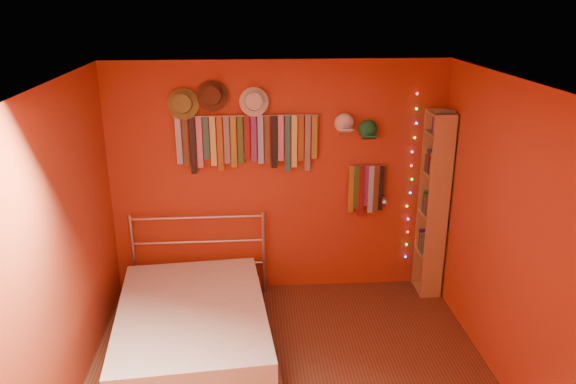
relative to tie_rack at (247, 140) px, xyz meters
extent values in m
cube|color=maroon|center=(0.32, 0.07, -0.46)|extent=(3.50, 0.02, 2.50)
cube|color=maroon|center=(2.07, -1.68, -0.46)|extent=(0.02, 3.50, 2.50)
cube|color=maroon|center=(-1.43, -1.68, -0.46)|extent=(0.02, 3.50, 2.50)
cube|color=white|center=(0.32, -1.68, 0.79)|extent=(3.50, 3.50, 0.02)
cylinder|color=#B4B5B9|center=(0.00, 0.02, 0.24)|extent=(1.45, 0.01, 0.01)
cube|color=#7195C9|center=(-0.69, 0.01, 0.00)|extent=(0.06, 0.01, 0.48)
cube|color=#462617|center=(-0.62, 0.00, -0.01)|extent=(0.06, 0.01, 0.50)
cube|color=black|center=(-0.55, -0.01, -0.05)|extent=(0.06, 0.01, 0.59)
cube|color=#A3517F|center=(-0.48, 0.01, -0.02)|extent=(0.06, 0.01, 0.53)
cube|color=#175048|center=(-0.41, 0.00, 0.02)|extent=(0.06, 0.01, 0.44)
cube|color=#CBB551|center=(-0.34, -0.01, -0.01)|extent=(0.06, 0.01, 0.51)
cube|color=brown|center=(-0.28, 0.01, -0.04)|extent=(0.06, 0.01, 0.57)
cube|color=navy|center=(-0.21, 0.00, 0.00)|extent=(0.06, 0.01, 0.49)
cube|color=olive|center=(-0.14, -0.01, -0.02)|extent=(0.06, 0.01, 0.53)
cube|color=#295020|center=(-0.07, 0.01, -0.01)|extent=(0.06, 0.01, 0.50)
cube|color=maroon|center=(0.00, 0.00, 0.02)|extent=(0.06, 0.01, 0.44)
cube|color=#441860|center=(0.07, -0.01, 0.01)|extent=(0.06, 0.01, 0.47)
cube|color=#6D89C2|center=(0.14, 0.01, -0.01)|extent=(0.06, 0.01, 0.50)
cube|color=#51341B|center=(0.20, 0.00, -0.01)|extent=(0.06, 0.01, 0.51)
cube|color=black|center=(0.27, -0.01, -0.03)|extent=(0.06, 0.01, 0.54)
cube|color=#BC5E8D|center=(0.34, 0.01, 0.01)|extent=(0.06, 0.01, 0.47)
cube|color=#185551|center=(0.41, 0.00, -0.05)|extent=(0.06, 0.01, 0.59)
cube|color=#D1C853|center=(0.48, -0.01, -0.03)|extent=(0.06, 0.01, 0.54)
cube|color=brown|center=(0.55, 0.01, 0.00)|extent=(0.06, 0.01, 0.48)
cube|color=#131755|center=(0.61, 0.00, -0.05)|extent=(0.06, 0.01, 0.59)
cube|color=#96611B|center=(0.68, -0.01, 0.02)|extent=(0.06, 0.01, 0.45)
cylinder|color=#B4B5B9|center=(1.24, 0.02, -0.30)|extent=(0.40, 0.01, 0.01)
cube|color=brown|center=(1.08, 0.01, -0.56)|extent=(0.06, 0.01, 0.52)
cube|color=#24461C|center=(1.14, 0.00, -0.54)|extent=(0.06, 0.01, 0.47)
cube|color=#62120E|center=(1.19, -0.01, -0.58)|extent=(0.06, 0.01, 0.56)
cube|color=#5C1B6F|center=(1.24, 0.01, -0.53)|extent=(0.06, 0.01, 0.44)
cube|color=#7AA2DA|center=(1.30, 0.00, -0.57)|extent=(0.06, 0.01, 0.52)
cube|color=#472817|center=(1.35, -0.01, -0.56)|extent=(0.06, 0.01, 0.52)
cube|color=black|center=(1.40, 0.01, -0.55)|extent=(0.06, 0.01, 0.50)
cylinder|color=olive|center=(-0.62, 0.01, 0.37)|extent=(0.31, 0.08, 0.31)
cylinder|color=olive|center=(-0.62, -0.05, 0.38)|extent=(0.18, 0.15, 0.20)
cylinder|color=#332314|center=(-0.62, -0.02, 0.38)|extent=(0.19, 0.06, 0.19)
cylinder|color=#482819|center=(-0.33, 0.01, 0.45)|extent=(0.31, 0.08, 0.30)
cylinder|color=#482819|center=(-0.33, -0.05, 0.46)|extent=(0.18, 0.15, 0.20)
cylinder|color=black|center=(-0.33, -0.02, 0.45)|extent=(0.19, 0.06, 0.19)
cylinder|color=beige|center=(0.07, 0.01, 0.38)|extent=(0.29, 0.07, 0.29)
cylinder|color=beige|center=(0.07, -0.04, 0.40)|extent=(0.17, 0.14, 0.19)
cylinder|color=black|center=(0.07, -0.02, 0.39)|extent=(0.18, 0.06, 0.18)
ellipsoid|color=white|center=(0.99, 0.02, 0.16)|extent=(0.19, 0.14, 0.19)
cube|color=white|center=(0.99, -0.10, 0.10)|extent=(0.14, 0.10, 0.06)
ellipsoid|color=#18703B|center=(1.23, 0.02, 0.08)|extent=(0.19, 0.14, 0.19)
cube|color=#18703B|center=(1.23, -0.10, 0.03)|extent=(0.14, 0.10, 0.06)
sphere|color=#FF3333|center=(1.73, 0.03, 0.44)|extent=(0.02, 0.02, 0.02)
sphere|color=#33FF4C|center=(1.73, 0.03, 0.29)|extent=(0.02, 0.02, 0.02)
sphere|color=#4C66FF|center=(1.74, 0.03, 0.14)|extent=(0.02, 0.02, 0.02)
sphere|color=yellow|center=(1.74, 0.03, -0.01)|extent=(0.02, 0.02, 0.02)
sphere|color=#FF4CCC|center=(1.72, 0.03, -0.17)|extent=(0.02, 0.02, 0.02)
sphere|color=#FF3333|center=(1.72, 0.03, -0.32)|extent=(0.02, 0.02, 0.02)
sphere|color=#33FF4C|center=(1.74, 0.03, -0.47)|extent=(0.02, 0.02, 0.02)
sphere|color=#4C66FF|center=(1.73, 0.03, -0.62)|extent=(0.02, 0.02, 0.02)
sphere|color=yellow|center=(1.71, 0.03, -0.77)|extent=(0.02, 0.02, 0.02)
sphere|color=#FF4CCC|center=(1.73, 0.03, -0.93)|extent=(0.02, 0.02, 0.02)
sphere|color=#FF3333|center=(1.74, 0.03, -1.08)|extent=(0.02, 0.02, 0.02)
sphere|color=#33FF4C|center=(1.73, 0.03, -1.23)|extent=(0.02, 0.02, 0.02)
sphere|color=#4C66FF|center=(1.73, 0.03, -1.38)|extent=(0.02, 0.02, 0.02)
cylinder|color=#B4B5B9|center=(1.40, 0.05, -0.66)|extent=(0.03, 0.03, 0.03)
cylinder|color=#B4B5B9|center=(1.40, -0.07, -0.63)|extent=(0.01, 0.25, 0.08)
sphere|color=white|center=(1.40, -0.20, -0.64)|extent=(0.07, 0.07, 0.07)
cube|color=#9C6F46|center=(1.94, -0.31, -0.71)|extent=(0.24, 0.02, 2.00)
cube|color=#9C6F46|center=(1.94, 0.01, -0.71)|extent=(0.24, 0.02, 2.00)
cube|color=#9C6F46|center=(2.05, -0.15, -0.71)|extent=(0.02, 0.34, 2.00)
cube|color=#9C6F46|center=(1.94, -0.15, -1.69)|extent=(0.24, 0.32, 0.02)
cube|color=#9C6F46|center=(1.94, -0.15, -1.26)|extent=(0.24, 0.32, 0.02)
cube|color=#9C6F46|center=(1.94, -0.15, -0.81)|extent=(0.24, 0.32, 0.02)
cube|color=#9C6F46|center=(1.94, -0.15, -0.36)|extent=(0.24, 0.32, 0.02)
cube|color=#9C6F46|center=(1.94, -0.15, 0.07)|extent=(0.24, 0.32, 0.02)
cube|color=#9C6F46|center=(1.94, -0.15, 0.27)|extent=(0.24, 0.32, 0.02)
cylinder|color=#B4B5B9|center=(-1.24, -0.03, -1.24)|extent=(0.04, 0.04, 0.94)
cylinder|color=#B4B5B9|center=(0.15, -0.03, -1.24)|extent=(0.04, 0.04, 0.94)
cylinder|color=#B4B5B9|center=(-0.54, -0.03, -1.36)|extent=(1.39, 0.02, 0.02)
cylinder|color=#B4B5B9|center=(-0.54, -0.03, -1.09)|extent=(1.39, 0.02, 0.02)
cylinder|color=#B4B5B9|center=(-0.54, -0.03, -0.82)|extent=(1.39, 0.02, 0.02)
cube|color=beige|center=(-0.54, -1.03, -1.49)|extent=(1.48, 1.99, 0.38)
cylinder|color=#B4B5B9|center=(-1.24, -1.03, -1.51)|extent=(0.19, 1.88, 0.03)
cylinder|color=#B4B5B9|center=(0.15, -1.03, -1.51)|extent=(0.19, 1.88, 0.03)
camera|label=1|loc=(0.00, -5.54, 1.38)|focal=35.00mm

